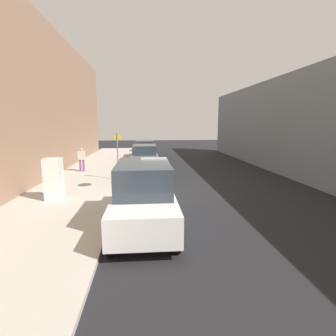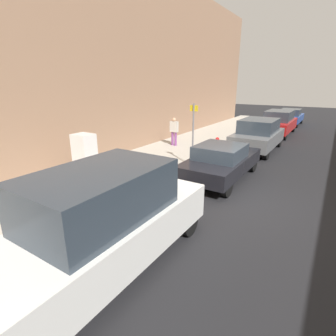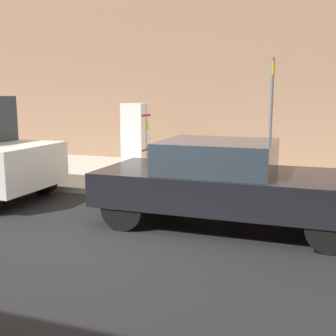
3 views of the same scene
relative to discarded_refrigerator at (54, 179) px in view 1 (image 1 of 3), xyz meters
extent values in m
plane|color=black|center=(4.96, 1.76, -1.03)|extent=(80.00, 80.00, 0.00)
cube|color=#B2ADA0|center=(0.47, 1.76, -0.97)|extent=(4.56, 44.00, 0.14)
cube|color=slate|center=(13.61, 1.76, 2.21)|extent=(1.55, 37.40, 6.49)
cube|color=white|center=(0.00, 0.00, 0.00)|extent=(0.70, 0.61, 1.80)
cube|color=black|center=(0.00, 0.31, 0.00)|extent=(0.01, 0.01, 1.71)
cube|color=yellow|center=(-0.09, 0.31, 0.28)|extent=(0.16, 0.01, 0.22)
cube|color=red|center=(0.00, 0.31, 0.57)|extent=(0.63, 0.01, 0.05)
cube|color=red|center=(0.00, 0.31, -0.36)|extent=(0.63, 0.01, 0.05)
cylinder|color=#47443F|center=(0.67, 2.65, -0.89)|extent=(0.70, 0.70, 0.02)
cylinder|color=slate|center=(2.34, 3.84, 0.45)|extent=(0.07, 0.07, 2.70)
cube|color=yellow|center=(2.34, 3.86, 1.60)|extent=(0.36, 0.02, 0.24)
cylinder|color=red|center=(2.24, 6.90, -0.58)|extent=(0.22, 0.22, 0.64)
sphere|color=red|center=(2.24, 6.90, -0.24)|extent=(0.20, 0.20, 0.20)
cylinder|color=#7A3D7F|center=(-0.52, 6.84, -0.50)|extent=(0.14, 0.14, 0.80)
cylinder|color=#7A3D7F|center=(-0.31, 6.84, -0.50)|extent=(0.14, 0.14, 0.80)
cube|color=beige|center=(-0.42, 6.84, 0.20)|extent=(0.47, 0.22, 0.60)
sphere|color=tan|center=(-0.42, 6.84, 0.61)|extent=(0.22, 0.22, 0.22)
cube|color=silver|center=(3.87, -2.90, -0.28)|extent=(1.95, 5.14, 0.85)
cube|color=#2D3842|center=(3.87, -2.90, 0.62)|extent=(1.72, 2.83, 0.95)
cylinder|color=black|center=(3.02, -0.90, -0.71)|extent=(0.22, 0.65, 0.65)
cylinder|color=black|center=(4.71, -0.90, -0.71)|extent=(0.22, 0.65, 0.65)
cylinder|color=black|center=(3.02, -4.89, -0.71)|extent=(0.22, 0.65, 0.65)
cylinder|color=black|center=(4.71, -4.89, -0.71)|extent=(0.22, 0.65, 0.65)
cube|color=black|center=(3.87, 3.38, -0.41)|extent=(1.89, 4.32, 0.55)
cube|color=#2D3842|center=(3.87, 3.17, 0.12)|extent=(1.66, 1.81, 0.50)
cylinder|color=black|center=(3.05, 4.94, -0.68)|extent=(0.22, 0.70, 0.70)
cylinder|color=black|center=(4.68, 4.94, -0.68)|extent=(0.22, 0.70, 0.70)
cylinder|color=black|center=(3.05, 1.83, -0.68)|extent=(0.22, 0.70, 0.70)
cylinder|color=black|center=(4.68, 1.83, -0.68)|extent=(0.22, 0.70, 0.70)
cube|color=slate|center=(3.87, 8.74, -0.33)|extent=(2.00, 4.45, 0.70)
cube|color=#2D3842|center=(3.87, 8.74, 0.37)|extent=(1.76, 2.45, 0.70)
cylinder|color=black|center=(3.00, 10.36, -0.68)|extent=(0.22, 0.71, 0.71)
cylinder|color=black|center=(4.73, 10.36, -0.68)|extent=(0.22, 0.71, 0.71)
cylinder|color=black|center=(3.00, 7.13, -0.68)|extent=(0.22, 0.71, 0.71)
cylinder|color=black|center=(4.73, 7.13, -0.68)|extent=(0.22, 0.71, 0.71)
cube|color=red|center=(3.87, 14.45, -0.34)|extent=(1.89, 4.83, 0.70)
cube|color=#2D3842|center=(3.87, 14.45, 0.36)|extent=(1.66, 2.66, 0.70)
cylinder|color=black|center=(3.05, 16.27, -0.69)|extent=(0.22, 0.68, 0.68)
cylinder|color=black|center=(4.68, 16.27, -0.69)|extent=(0.22, 0.68, 0.68)
cylinder|color=black|center=(3.05, 12.62, -0.69)|extent=(0.22, 0.68, 0.68)
cylinder|color=black|center=(4.68, 12.62, -0.69)|extent=(0.22, 0.68, 0.68)
cube|color=#23479E|center=(3.87, 20.08, -0.43)|extent=(1.76, 4.17, 0.55)
cube|color=#2D3842|center=(3.87, 19.87, 0.12)|extent=(1.55, 1.75, 0.55)
cylinder|color=black|center=(3.11, 21.58, -0.70)|extent=(0.22, 0.67, 0.67)
cylinder|color=black|center=(4.62, 21.58, -0.70)|extent=(0.22, 0.67, 0.67)
cylinder|color=black|center=(3.11, 18.58, -0.70)|extent=(0.22, 0.67, 0.67)
cylinder|color=black|center=(4.62, 18.58, -0.70)|extent=(0.22, 0.67, 0.67)
camera|label=1|loc=(3.94, -11.36, 2.36)|focal=28.00mm
camera|label=2|loc=(7.38, -6.03, 2.60)|focal=28.00mm
camera|label=3|loc=(10.59, 4.68, 1.08)|focal=45.00mm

